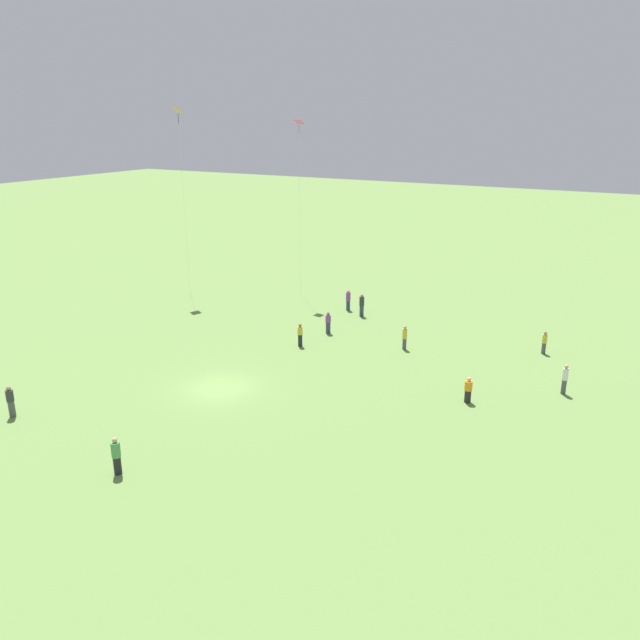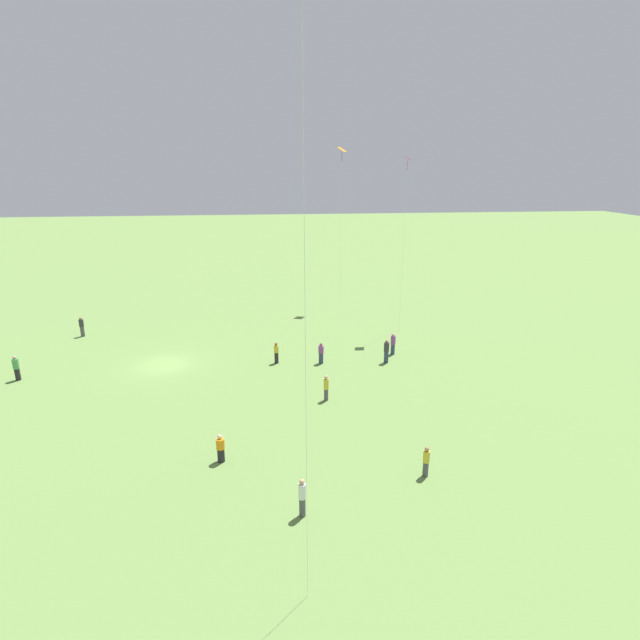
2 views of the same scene
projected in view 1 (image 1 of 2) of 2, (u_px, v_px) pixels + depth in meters
The scene contains 13 objects.
ground_plane at pixel (219, 388), 37.94m from camera, with size 240.00×240.00×0.00m, color #6B8E47.
person_0 at pixel (565, 379), 36.86m from camera, with size 0.40×0.40×1.86m.
person_1 at pixel (405, 337), 43.96m from camera, with size 0.40×0.40×1.75m.
person_2 at pixel (300, 335), 44.55m from camera, with size 0.43×0.43×1.69m.
person_3 at pixel (348, 300), 52.78m from camera, with size 0.52×0.52×1.81m.
person_4 at pixel (116, 456), 28.61m from camera, with size 0.54×0.54×1.86m.
person_5 at pixel (328, 323), 47.21m from camera, with size 0.56×0.56×1.68m.
person_6 at pixel (468, 390), 35.84m from camera, with size 0.49×0.49×1.56m.
person_7 at pixel (544, 342), 43.16m from camera, with size 0.46×0.46×1.64m.
person_8 at pixel (362, 305), 51.18m from camera, with size 0.57×0.57×1.89m.
person_9 at pixel (11, 402), 34.08m from camera, with size 0.51×0.51×1.81m.
kite_2 at pixel (178, 121), 53.80m from camera, with size 1.13×1.17×16.45m.
kite_3 at pixel (299, 134), 53.11m from camera, with size 0.85×0.91×15.44m.
Camera 1 is at (27.47, 22.13, 15.81)m, focal length 35.00 mm.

